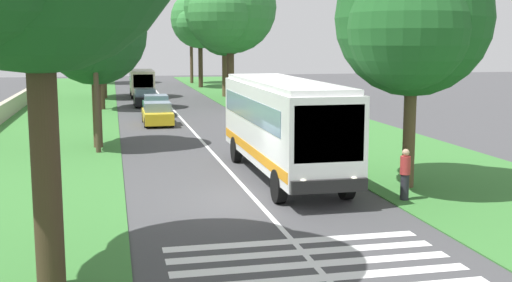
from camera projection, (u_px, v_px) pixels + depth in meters
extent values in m
plane|color=#424244|center=(255.00, 200.00, 21.43)|extent=(160.00, 160.00, 0.00)
cube|color=#387533|center=(42.00, 140.00, 34.15)|extent=(120.00, 8.00, 0.04)
cube|color=#387533|center=(338.00, 131.00, 37.65)|extent=(120.00, 8.00, 0.04)
cube|color=silver|center=(197.00, 136.00, 35.91)|extent=(110.00, 0.16, 0.01)
cube|color=white|center=(283.00, 123.00, 24.72)|extent=(11.00, 2.50, 2.90)
cube|color=slate|center=(281.00, 109.00, 24.93)|extent=(9.68, 2.54, 0.85)
cube|color=slate|center=(329.00, 134.00, 19.40)|extent=(0.08, 2.20, 1.74)
cube|color=orange|center=(282.00, 149.00, 24.87)|extent=(10.78, 2.53, 0.36)
cube|color=white|center=(283.00, 83.00, 24.49)|extent=(10.56, 2.30, 0.18)
cube|color=black|center=(330.00, 186.00, 19.52)|extent=(0.16, 2.40, 0.40)
sphere|color=#F2EDCC|center=(303.00, 183.00, 19.39)|extent=(0.24, 0.24, 0.24)
sphere|color=#F2EDCC|center=(354.00, 180.00, 19.73)|extent=(0.24, 0.24, 0.24)
cylinder|color=black|center=(279.00, 186.00, 20.95)|extent=(1.10, 0.32, 1.10)
cylinder|color=black|center=(236.00, 149.00, 28.09)|extent=(1.10, 0.32, 1.10)
cylinder|color=black|center=(346.00, 183.00, 21.44)|extent=(1.10, 0.32, 1.10)
cylinder|color=black|center=(287.00, 148.00, 28.58)|extent=(1.10, 0.32, 1.10)
cube|color=silver|center=(326.00, 277.00, 14.37)|extent=(0.45, 6.80, 0.01)
cube|color=silver|center=(314.00, 264.00, 15.24)|extent=(0.45, 6.80, 0.01)
cube|color=silver|center=(303.00, 252.00, 16.11)|extent=(0.45, 6.80, 0.01)
cube|color=silver|center=(293.00, 241.00, 16.98)|extent=(0.45, 6.80, 0.01)
cube|color=gold|center=(157.00, 116.00, 40.74)|extent=(4.30, 1.75, 0.70)
cube|color=slate|center=(157.00, 107.00, 40.55)|extent=(2.00, 1.61, 0.55)
cylinder|color=black|center=(146.00, 122.00, 39.30)|extent=(0.64, 0.22, 0.64)
cylinder|color=black|center=(144.00, 117.00, 41.91)|extent=(0.64, 0.22, 0.64)
cylinder|color=black|center=(172.00, 122.00, 39.63)|extent=(0.64, 0.22, 0.64)
cylinder|color=black|center=(168.00, 117.00, 42.24)|extent=(0.64, 0.22, 0.64)
cube|color=#145933|center=(156.00, 107.00, 46.23)|extent=(4.30, 1.75, 0.70)
cube|color=slate|center=(156.00, 99.00, 46.03)|extent=(2.00, 1.61, 0.55)
cylinder|color=black|center=(146.00, 113.00, 44.79)|extent=(0.64, 0.22, 0.64)
cylinder|color=black|center=(144.00, 109.00, 47.39)|extent=(0.64, 0.22, 0.64)
cylinder|color=black|center=(169.00, 112.00, 45.12)|extent=(0.64, 0.22, 0.64)
cylinder|color=black|center=(166.00, 108.00, 47.73)|extent=(0.64, 0.22, 0.64)
cube|color=black|center=(145.00, 100.00, 52.36)|extent=(4.30, 1.75, 0.70)
cube|color=slate|center=(145.00, 92.00, 52.17)|extent=(2.00, 1.61, 0.55)
cylinder|color=black|center=(136.00, 104.00, 50.93)|extent=(0.64, 0.22, 0.64)
cylinder|color=black|center=(135.00, 101.00, 53.53)|extent=(0.64, 0.22, 0.64)
cylinder|color=black|center=(156.00, 104.00, 51.26)|extent=(0.64, 0.22, 0.64)
cylinder|color=black|center=(154.00, 101.00, 53.86)|extent=(0.64, 0.22, 0.64)
cube|color=#BFB299|center=(142.00, 81.00, 60.71)|extent=(6.00, 2.10, 2.10)
cube|color=slate|center=(142.00, 77.00, 60.85)|extent=(5.04, 2.13, 0.70)
cube|color=slate|center=(143.00, 81.00, 57.82)|extent=(0.06, 1.76, 1.18)
cylinder|color=black|center=(133.00, 95.00, 58.85)|extent=(0.76, 0.24, 0.76)
cylinder|color=black|center=(131.00, 92.00, 62.51)|extent=(0.76, 0.24, 0.76)
cylinder|color=black|center=(154.00, 95.00, 59.25)|extent=(0.76, 0.24, 0.76)
cylinder|color=black|center=(151.00, 91.00, 62.92)|extent=(0.76, 0.24, 0.76)
cylinder|color=brown|center=(103.00, 72.00, 59.44)|extent=(0.56, 0.56, 4.78)
sphere|color=#19471E|center=(102.00, 24.00, 58.79)|extent=(7.01, 7.01, 7.01)
sphere|color=#19471E|center=(102.00, 30.00, 60.90)|extent=(4.71, 4.71, 4.71)
sphere|color=#19471E|center=(89.00, 30.00, 56.95)|extent=(3.97, 3.97, 3.97)
cylinder|color=#4C3826|center=(101.00, 71.00, 49.37)|extent=(0.50, 0.50, 5.84)
sphere|color=#1E5623|center=(99.00, 12.00, 48.70)|extent=(5.37, 5.37, 5.37)
sphere|color=#1E5623|center=(99.00, 18.00, 50.32)|extent=(3.98, 3.98, 3.98)
sphere|color=#1E5623|center=(87.00, 17.00, 47.29)|extent=(3.71, 3.71, 3.71)
cylinder|color=#4C3826|center=(97.00, 105.00, 31.59)|extent=(0.44, 0.44, 4.18)
sphere|color=#19471E|center=(94.00, 32.00, 31.07)|extent=(5.03, 5.03, 5.03)
sphere|color=#19471E|center=(95.00, 40.00, 32.58)|extent=(3.50, 3.50, 3.50)
sphere|color=#19471E|center=(77.00, 40.00, 29.75)|extent=(3.12, 3.12, 3.12)
cylinder|color=#3D2D1E|center=(45.00, 151.00, 13.23)|extent=(0.60, 0.60, 5.84)
cylinder|color=#3D2D1E|center=(100.00, 58.00, 80.14)|extent=(0.48, 0.48, 6.12)
sphere|color=#337A38|center=(98.00, 19.00, 79.41)|extent=(6.45, 6.45, 6.45)
sphere|color=#337A38|center=(99.00, 23.00, 81.35)|extent=(3.96, 3.96, 3.96)
sphere|color=#337A38|center=(90.00, 22.00, 77.72)|extent=(4.46, 4.46, 4.46)
cylinder|color=#4C3826|center=(230.00, 69.00, 53.23)|extent=(0.59, 0.59, 5.83)
sphere|color=#337A38|center=(230.00, 7.00, 52.47)|extent=(7.52, 7.52, 7.52)
sphere|color=#337A38|center=(225.00, 15.00, 54.74)|extent=(5.36, 5.36, 5.36)
sphere|color=#337A38|center=(220.00, 13.00, 50.50)|extent=(5.10, 5.10, 5.10)
cylinder|color=#3D2D1E|center=(201.00, 61.00, 73.09)|extent=(0.51, 0.51, 5.83)
sphere|color=#337A38|center=(200.00, 19.00, 72.37)|extent=(6.55, 6.55, 6.55)
sphere|color=#337A38|center=(198.00, 24.00, 74.34)|extent=(4.76, 4.76, 4.76)
sphere|color=#337A38|center=(193.00, 23.00, 70.66)|extent=(3.64, 3.64, 3.64)
cylinder|color=brown|center=(225.00, 70.00, 60.96)|extent=(0.56, 0.56, 5.06)
sphere|color=#286B2D|center=(225.00, 26.00, 60.34)|extent=(5.62, 5.62, 5.62)
sphere|color=#286B2D|center=(222.00, 30.00, 62.04)|extent=(3.77, 3.77, 3.77)
sphere|color=#286B2D|center=(218.00, 30.00, 58.87)|extent=(3.66, 3.66, 3.66)
cylinder|color=brown|center=(409.00, 125.00, 22.85)|extent=(0.44, 0.44, 4.45)
sphere|color=#1E5623|center=(413.00, 18.00, 22.29)|extent=(5.40, 5.40, 5.40)
sphere|color=#1E5623|center=(393.00, 31.00, 23.91)|extent=(3.76, 3.76, 3.76)
sphere|color=#1E5623|center=(408.00, 29.00, 20.87)|extent=(3.95, 3.95, 3.95)
cylinder|color=#4C3826|center=(191.00, 56.00, 80.52)|extent=(0.39, 0.39, 6.64)
sphere|color=#1E5623|center=(191.00, 19.00, 79.82)|extent=(4.57, 4.57, 4.57)
sphere|color=#1E5623|center=(190.00, 22.00, 81.20)|extent=(2.70, 2.70, 2.70)
sphere|color=#1E5623|center=(186.00, 21.00, 78.62)|extent=(3.19, 3.19, 3.19)
cylinder|color=#473828|center=(96.00, 72.00, 29.82)|extent=(0.24, 0.24, 7.54)
cube|color=#3D3326|center=(93.00, 1.00, 29.33)|extent=(0.12, 1.40, 0.12)
cylinder|color=#26262D|center=(405.00, 187.00, 21.22)|extent=(0.28, 0.28, 0.85)
cylinder|color=#B23333|center=(405.00, 165.00, 21.11)|extent=(0.34, 0.34, 0.60)
sphere|color=tan|center=(406.00, 153.00, 21.05)|extent=(0.24, 0.24, 0.24)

